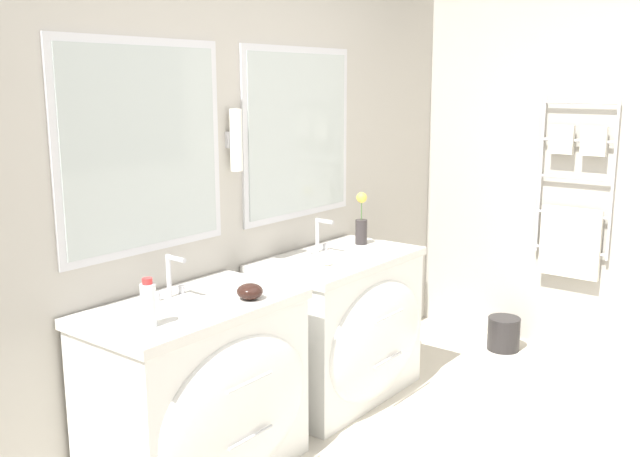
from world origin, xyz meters
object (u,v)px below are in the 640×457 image
Objects in this scene: vanity_right at (343,327)px; waste_bin at (504,333)px; flower_vase at (361,223)px; amenity_bowl at (250,291)px; vanity_left at (201,391)px; toiletry_bottle at (148,304)px.

waste_bin is (1.23, -0.42, -0.30)m from vanity_right.
flower_vase is 1.39× the size of waste_bin.
amenity_bowl is 0.38× the size of flower_vase.
vanity_left is 0.58m from toiletry_bottle.
toiletry_bottle is (-1.37, -0.06, 0.49)m from vanity_right.
toiletry_bottle reaches higher than vanity_left.
vanity_left reaches higher than waste_bin.
flower_vase is (1.38, 0.10, 0.52)m from vanity_left.
flower_vase reaches higher than waste_bin.
amenity_bowl is at bearing -32.05° from vanity_left.
amenity_bowl is (0.50, -0.07, -0.06)m from toiletry_bottle.
vanity_right is at bearing 161.08° from waste_bin.
vanity_left is 1.07m from vanity_right.
amenity_bowl is at bearing -169.34° from flower_vase.
flower_vase reaches higher than vanity_left.
vanity_right is 1.46m from toiletry_bottle.
flower_vase is (0.32, 0.10, 0.52)m from vanity_right.
vanity_right is 4.97× the size of toiletry_bottle.
vanity_right is at bearing 7.95° from amenity_bowl.
vanity_left is 3.16× the size of flower_vase.
vanity_left is 4.40× the size of waste_bin.
amenity_bowl reaches higher than vanity_right.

